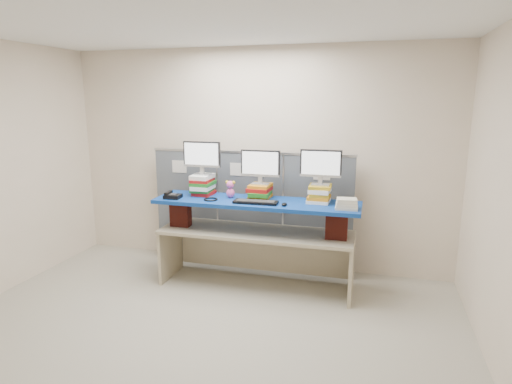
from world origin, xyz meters
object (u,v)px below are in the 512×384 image
(blue_board, at_px, (256,202))
(monitor_center, at_px, (260,165))
(desk_phone, at_px, (172,196))
(keyboard, at_px, (256,202))
(monitor_left, at_px, (202,156))
(monitor_right, at_px, (321,165))
(desk, at_px, (256,242))

(blue_board, relative_size, monitor_center, 5.13)
(desk_phone, bearing_deg, keyboard, -2.23)
(monitor_left, distance_m, monitor_right, 1.40)
(monitor_right, height_order, desk_phone, monitor_right)
(monitor_right, bearing_deg, desk, -170.47)
(desk, bearing_deg, blue_board, 0.00)
(monitor_right, bearing_deg, keyboard, -160.40)
(desk, height_order, desk_phone, desk_phone)
(monitor_right, distance_m, desk_phone, 1.74)
(monitor_center, xyz_separation_m, monitor_right, (0.69, 0.01, 0.03))
(monitor_right, relative_size, desk_phone, 2.37)
(blue_board, height_order, monitor_center, monitor_center)
(monitor_left, bearing_deg, monitor_center, 0.00)
(desk, relative_size, monitor_right, 4.90)
(monitor_left, xyz_separation_m, keyboard, (0.73, -0.23, -0.45))
(monitor_left, height_order, desk_phone, monitor_left)
(desk, xyz_separation_m, desk_phone, (-0.96, -0.16, 0.52))
(monitor_center, distance_m, keyboard, 0.45)
(monitor_right, relative_size, keyboard, 0.91)
(desk_phone, bearing_deg, monitor_right, 5.42)
(desk_phone, bearing_deg, desk, 4.96)
(monitor_center, bearing_deg, blue_board, -99.31)
(blue_board, xyz_separation_m, monitor_center, (0.02, 0.12, 0.41))
(keyboard, bearing_deg, monitor_left, 160.06)
(blue_board, relative_size, monitor_left, 5.13)
(monitor_center, height_order, keyboard, monitor_center)
(blue_board, distance_m, monitor_left, 0.86)
(desk, relative_size, monitor_center, 4.90)
(desk_phone, bearing_deg, monitor_left, 40.32)
(keyboard, xyz_separation_m, desk_phone, (-1.00, -0.04, 0.01))
(keyboard, bearing_deg, monitor_center, 90.91)
(monitor_center, xyz_separation_m, desk_phone, (-0.98, -0.28, -0.36))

